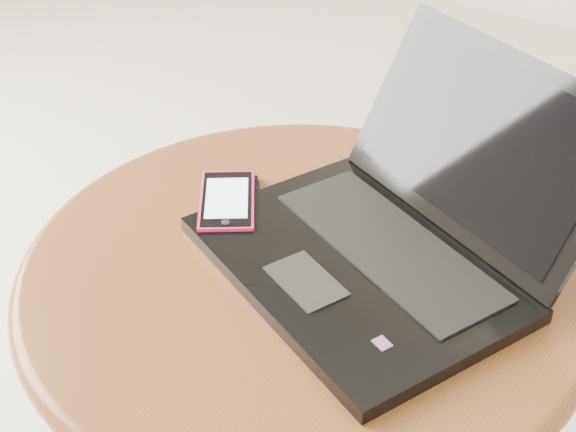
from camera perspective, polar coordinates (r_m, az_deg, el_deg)
The scene contains 4 objects.
table at distance 0.98m, azimuth 0.99°, elevation -8.06°, with size 0.63×0.63×0.50m.
laptop at distance 0.90m, azimuth 7.08°, elevation -0.98°, with size 0.44×0.44×0.20m.
phone_black at distance 0.99m, azimuth -3.40°, elevation 1.02°, with size 0.11×0.11×0.01m.
phone_pink at distance 0.97m, azimuth -4.21°, elevation 0.94°, with size 0.12×0.13×0.01m.
Camera 1 is at (0.36, -0.56, 1.07)m, focal length 51.86 mm.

